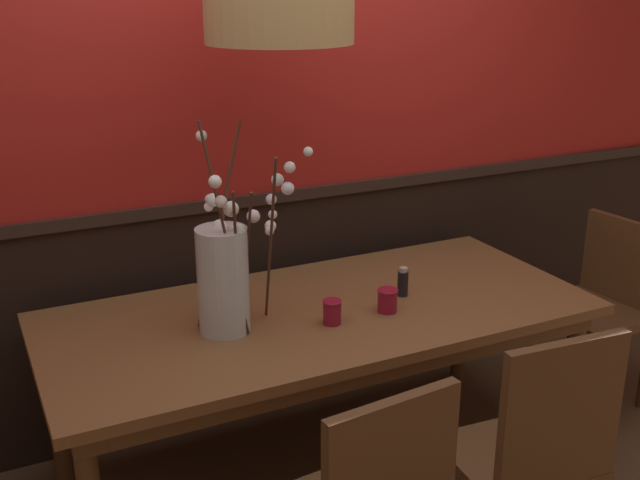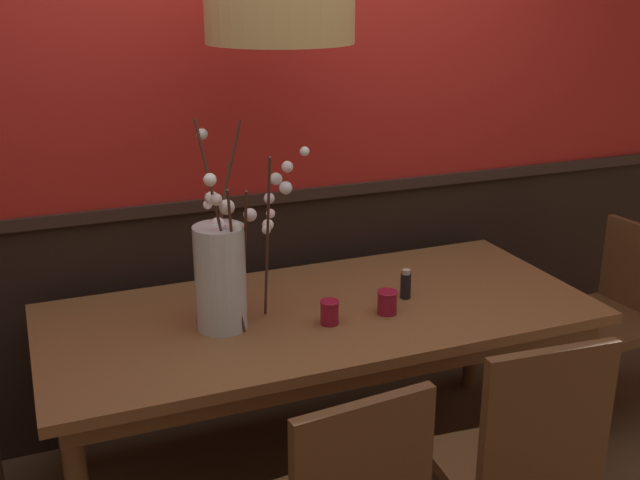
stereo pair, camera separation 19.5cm
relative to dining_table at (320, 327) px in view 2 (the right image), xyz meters
name	(u,v)px [view 2 (the right image)]	position (x,y,z in m)	size (l,w,h in m)	color
ground_plane	(320,471)	(0.00, 0.00, -0.66)	(24.00, 24.00, 0.00)	brown
back_wall	(265,122)	(0.00, 0.63, 0.70)	(5.28, 0.14, 2.72)	black
dining_table	(320,327)	(0.00, 0.00, 0.00)	(2.10, 0.94, 0.73)	brown
chair_far_side_left	(200,292)	(-0.27, 0.86, -0.14)	(0.46, 0.43, 0.90)	brown
chair_near_side_right	(522,459)	(0.31, -0.88, -0.11)	(0.47, 0.43, 0.97)	brown
chair_far_side_right	(317,273)	(0.33, 0.85, -0.13)	(0.41, 0.41, 0.94)	brown
chair_head_east_end	(619,308)	(1.47, -0.02, -0.15)	(0.45, 0.49, 0.88)	brown
vase_with_blossoms	(223,274)	(-0.38, -0.02, 0.28)	(0.39, 0.37, 0.77)	silver
candle_holder_nearer_center	(387,302)	(0.22, -0.13, 0.12)	(0.08, 0.08, 0.09)	maroon
candle_holder_nearer_edge	(330,312)	(-0.02, -0.14, 0.12)	(0.07, 0.07, 0.09)	maroon
condiment_bottle	(406,285)	(0.36, -0.02, 0.13)	(0.04, 0.04, 0.12)	black
pendant_lamp	(279,0)	(-0.12, 0.08, 1.21)	(0.52, 0.52, 1.00)	tan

